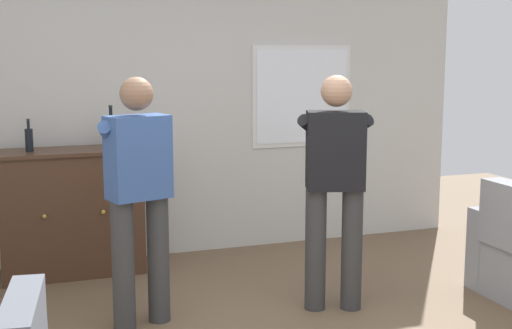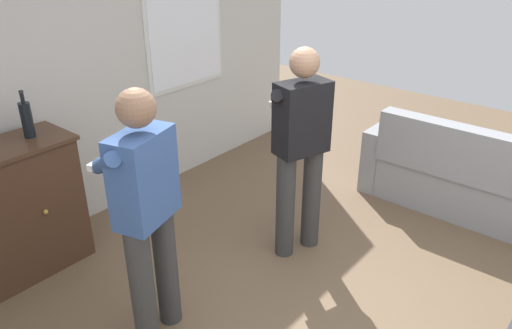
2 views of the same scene
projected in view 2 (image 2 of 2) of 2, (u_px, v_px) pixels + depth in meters
name	position (u px, v px, depth m)	size (l,w,h in m)	color
wall_back_with_window	(94.00, 59.00, 4.26)	(5.20, 0.15, 2.80)	beige
couch	(490.00, 188.00, 4.41)	(0.57, 2.35, 0.90)	gray
sideboard_cabinet	(0.00, 218.00, 3.62)	(1.18, 0.49, 1.05)	#472D1E
bottle_wine_green	(27.00, 119.00, 3.58)	(0.08, 0.08, 0.35)	black
person_standing_left	(146.00, 210.00, 2.92)	(0.54, 0.52, 1.68)	#383838
person_standing_right	(300.00, 144.00, 3.78)	(0.53, 0.52, 1.68)	#383838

